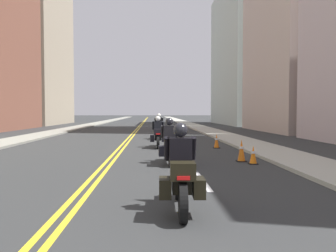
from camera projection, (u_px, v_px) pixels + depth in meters
name	position (u px, v px, depth m)	size (l,w,h in m)	color
ground_plane	(142.00, 124.00, 48.48)	(264.00, 264.00, 0.00)	#2D2F2F
sidewalk_left	(94.00, 124.00, 48.17)	(2.20, 144.00, 0.12)	gray
sidewalk_right	(188.00, 124.00, 48.79)	(2.20, 144.00, 0.12)	#A8A79A
centreline_yellow_inner	(141.00, 124.00, 48.48)	(0.12, 132.00, 0.01)	yellow
centreline_yellow_outer	(142.00, 124.00, 48.49)	(0.12, 132.00, 0.01)	yellow
lane_dashes_white	(167.00, 132.00, 29.65)	(0.14, 56.40, 0.01)	silver
building_left_2	(33.00, 17.00, 48.18)	(7.90, 15.49, 30.46)	tan
building_right_2	(243.00, 56.00, 48.62)	(6.16, 17.94, 19.64)	#ADBCB7
motorcycle_0	(181.00, 175.00, 6.02)	(0.77, 2.16, 1.58)	black
motorcycle_1	(170.00, 145.00, 11.54)	(0.77, 2.14, 1.57)	black
motorcycle_2	(158.00, 135.00, 16.83)	(0.76, 2.15, 1.57)	black
motorcycle_3	(159.00, 129.00, 22.04)	(0.78, 2.24, 1.67)	black
traffic_cone_0	(253.00, 155.00, 11.53)	(0.30, 0.30, 0.63)	black
traffic_cone_1	(217.00, 141.00, 16.61)	(0.31, 0.31, 0.70)	black
traffic_cone_2	(241.00, 151.00, 12.11)	(0.34, 0.34, 0.79)	black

